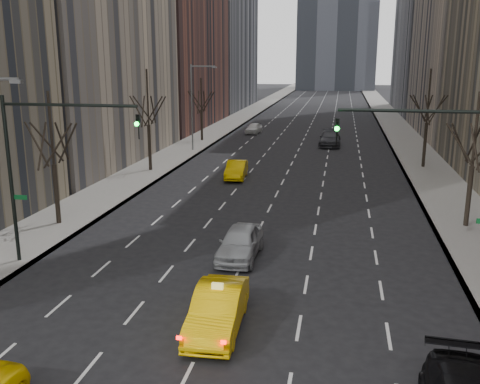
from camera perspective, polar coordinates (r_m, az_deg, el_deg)
The scene contains 15 objects.
sidewalk_left at distance 82.50m, azimuth -1.05°, elevation 7.34°, with size 4.50×320.00×0.15m, color slate.
sidewalk_right at distance 81.17m, azimuth 16.26°, elevation 6.67°, with size 4.50×320.00×0.15m, color slate.
tree_lw_b at distance 33.22m, azimuth -19.22°, elevation 2.79°, with size 3.36×3.50×7.82m.
tree_lw_c at distance 47.52m, azimuth -9.70°, elevation 6.96°, with size 3.36×3.50×8.74m.
tree_lw_d at distance 64.65m, azimuth -4.13°, elevation 8.54°, with size 3.36×3.50×7.36m.
tree_rw_b at distance 33.63m, azimuth 23.51°, elevation 2.53°, with size 3.36×3.50×7.82m.
tree_rw_c at distance 51.10m, azimuth 19.28°, elevation 6.86°, with size 3.36×3.50×8.74m.
traffic_mast_left at distance 26.37m, azimuth -20.46°, elevation 3.83°, with size 6.69×0.39×8.00m.
traffic_mast_right at distance 23.09m, azimuth 22.15°, elevation 2.32°, with size 6.69×0.39×8.00m.
streetlight_far at distance 57.44m, azimuth -4.83°, elevation 9.89°, with size 2.83×0.22×9.00m.
taxi_sedan at distance 20.15m, azimuth -2.39°, elevation -12.38°, with size 1.71×4.89×1.61m, color #FFC405.
silver_sedan_ahead at distance 26.92m, azimuth 0.00°, elevation -5.40°, with size 1.88×4.68×1.60m, color #929599.
far_taxi at distance 44.63m, azimuth -0.39°, elevation 2.40°, with size 1.55×4.45×1.46m, color #DAAC04.
far_suv_grey at distance 62.34m, azimuth 9.57°, elevation 5.67°, with size 2.38×5.87×1.70m, color #2D2D32.
far_car_white at distance 71.77m, azimuth 1.48°, elevation 6.83°, with size 1.65×4.09×1.39m, color white.
Camera 1 is at (4.46, -10.21, 9.79)m, focal length 40.00 mm.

